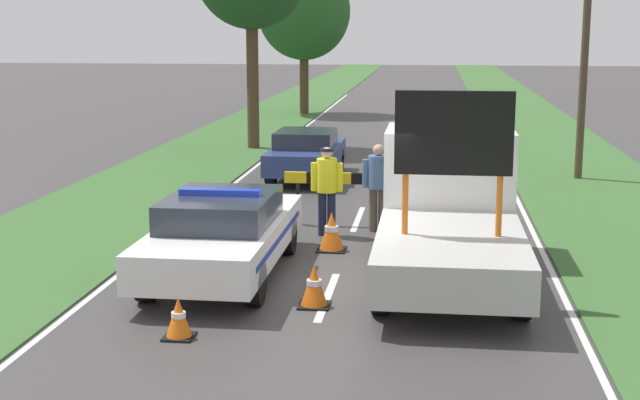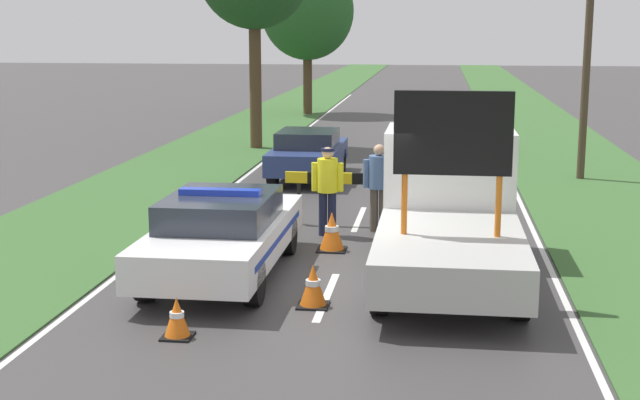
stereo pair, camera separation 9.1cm
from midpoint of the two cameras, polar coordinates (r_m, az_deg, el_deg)
name	(u,v)px [view 2 (the right image)]	position (r m, az deg, el deg)	size (l,w,h in m)	color
ground_plane	(333,282)	(14.31, 1.02, -5.24)	(160.00, 160.00, 0.00)	#3D3A3A
lane_markings	(377,176)	(24.27, 3.78, 1.54)	(7.19, 57.82, 0.01)	silver
grass_verge_left	(249,131)	(34.64, -4.48, 4.42)	(3.97, 120.00, 0.03)	#38602D
grass_verge_right	(547,136)	(34.13, 14.39, 4.01)	(3.97, 120.00, 0.03)	#38602D
police_car	(223,233)	(14.56, -6.06, -2.08)	(1.88, 4.94, 1.47)	white
work_truck	(449,208)	(14.78, 8.44, -0.54)	(2.20, 5.48, 3.12)	white
road_barrier	(352,182)	(18.10, 2.21, 1.14)	(2.75, 0.08, 1.09)	black
police_officer	(327,183)	(17.19, 0.64, 1.08)	(0.62, 0.40, 1.74)	#191E38
pedestrian_civilian	(379,181)	(17.57, 3.94, 1.24)	(0.63, 0.40, 1.75)	brown
traffic_cone_near_police	(332,231)	(16.17, 0.92, -2.02)	(0.52, 0.52, 0.72)	black
traffic_cone_centre_front	(177,318)	(11.89, -8.92, -7.45)	(0.40, 0.40, 0.55)	black
traffic_cone_near_truck	(313,286)	(13.00, -0.24, -5.51)	(0.46, 0.46, 0.63)	black
traffic_cone_behind_barrier	(448,225)	(17.38, 8.34, -1.56)	(0.37, 0.37, 0.51)	black
queued_car_hatch_blue	(308,153)	(23.71, -0.65, 3.02)	(1.71, 4.03, 1.31)	navy
queued_car_sedan_silver	(445,128)	(28.85, 8.13, 4.58)	(1.71, 3.98, 1.55)	#B2B2B7
roadside_tree_near_left	(307,11)	(41.03, -0.74, 11.98)	(4.19, 4.19, 6.87)	#4C3823
utility_pole	(589,20)	(24.38, 16.95, 10.98)	(1.20, 0.20, 8.12)	#473828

